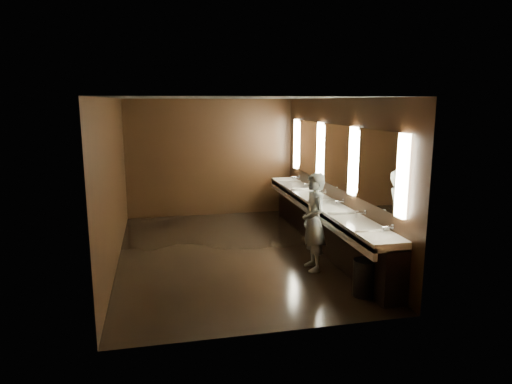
# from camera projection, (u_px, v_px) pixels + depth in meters

# --- Properties ---
(floor) EXTENTS (6.00, 6.00, 0.00)m
(floor) POSITION_uv_depth(u_px,v_px,m) (231.00, 253.00, 8.38)
(floor) COLOR black
(floor) RESTS_ON ground
(ceiling) EXTENTS (4.00, 6.00, 0.02)m
(ceiling) POSITION_uv_depth(u_px,v_px,m) (229.00, 98.00, 7.83)
(ceiling) COLOR #2D2D2B
(ceiling) RESTS_ON wall_back
(wall_back) EXTENTS (4.00, 0.02, 2.80)m
(wall_back) POSITION_uv_depth(u_px,v_px,m) (210.00, 158.00, 10.98)
(wall_back) COLOR black
(wall_back) RESTS_ON floor
(wall_front) EXTENTS (4.00, 0.02, 2.80)m
(wall_front) POSITION_uv_depth(u_px,v_px,m) (272.00, 221.00, 5.23)
(wall_front) COLOR black
(wall_front) RESTS_ON floor
(wall_left) EXTENTS (0.02, 6.00, 2.80)m
(wall_left) POSITION_uv_depth(u_px,v_px,m) (113.00, 182.00, 7.69)
(wall_left) COLOR black
(wall_left) RESTS_ON floor
(wall_right) EXTENTS (0.02, 6.00, 2.80)m
(wall_right) POSITION_uv_depth(u_px,v_px,m) (336.00, 174.00, 8.53)
(wall_right) COLOR black
(wall_right) RESTS_ON floor
(sink_counter) EXTENTS (0.55, 5.40, 1.01)m
(sink_counter) POSITION_uv_depth(u_px,v_px,m) (324.00, 222.00, 8.66)
(sink_counter) COLOR black
(sink_counter) RESTS_ON floor
(mirror_band) EXTENTS (0.06, 5.03, 1.15)m
(mirror_band) POSITION_uv_depth(u_px,v_px,m) (335.00, 156.00, 8.45)
(mirror_band) COLOR #FFF6CE
(mirror_band) RESTS_ON wall_right
(person) EXTENTS (0.39, 0.59, 1.62)m
(person) POSITION_uv_depth(u_px,v_px,m) (314.00, 222.00, 7.44)
(person) COLOR #87A0C9
(person) RESTS_ON floor
(trash_bin) EXTENTS (0.39, 0.39, 0.53)m
(trash_bin) POSITION_uv_depth(u_px,v_px,m) (365.00, 278.00, 6.52)
(trash_bin) COLOR black
(trash_bin) RESTS_ON floor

